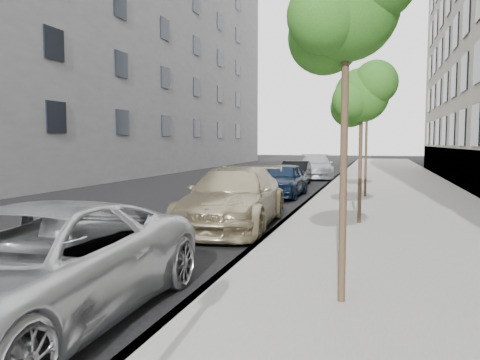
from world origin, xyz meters
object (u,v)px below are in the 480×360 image
at_px(tree_near, 349,9).
at_px(sedan_black, 295,173).
at_px(minivan, 32,268).
at_px(suv, 234,198).
at_px(sedan_rear, 315,166).
at_px(sedan_blue, 283,180).
at_px(tree_mid, 363,95).
at_px(tree_far, 368,98).

height_order(tree_near, sedan_black, tree_near).
relative_size(minivan, suv, 0.99).
bearing_deg(sedan_rear, sedan_blue, -97.98).
height_order(tree_near, sedan_blue, tree_near).
bearing_deg(tree_mid, tree_near, -90.00).
height_order(suv, sedan_rear, suv).
height_order(tree_near, tree_far, tree_far).
height_order(minivan, sedan_rear, sedan_rear).
bearing_deg(minivan, tree_near, 23.46).
distance_m(sedan_black, sedan_rear, 5.25).
bearing_deg(sedan_blue, tree_near, -74.38).
bearing_deg(tree_mid, suv, -166.35).
height_order(tree_far, sedan_black, tree_far).
distance_m(tree_near, suv, 7.35).
bearing_deg(sedan_black, sedan_rear, 82.96).
bearing_deg(sedan_rear, sedan_black, -102.30).
distance_m(tree_mid, tree_far, 6.52).
relative_size(sedan_black, sedan_rear, 0.74).
bearing_deg(suv, tree_far, 62.02).
bearing_deg(tree_mid, sedan_blue, 117.34).
xyz_separation_m(tree_mid, suv, (-3.33, -0.81, -2.75)).
bearing_deg(suv, minivan, -96.21).
relative_size(tree_far, sedan_rear, 0.90).
xyz_separation_m(tree_near, tree_far, (0.00, 13.00, 0.00)).
bearing_deg(sedan_rear, tree_near, -89.64).
height_order(tree_near, suv, tree_near).
bearing_deg(sedan_rear, suv, -97.55).
bearing_deg(sedan_black, tree_far, -58.10).
distance_m(minivan, sedan_rear, 25.47).
distance_m(tree_mid, sedan_rear, 17.84).
bearing_deg(sedan_rear, tree_far, -80.31).
bearing_deg(tree_far, sedan_blue, 177.63).
height_order(tree_mid, sedan_blue, tree_mid).
bearing_deg(tree_mid, sedan_black, 107.52).
bearing_deg(sedan_blue, sedan_black, 94.92).
xyz_separation_m(tree_mid, tree_far, (-0.00, 6.50, 0.50)).
height_order(tree_near, minivan, tree_near).
relative_size(tree_mid, sedan_rear, 0.81).
relative_size(tree_near, sedan_blue, 1.13).
bearing_deg(suv, sedan_blue, 87.32).
distance_m(suv, sedan_blue, 7.45).
distance_m(tree_far, sedan_rear, 11.78).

